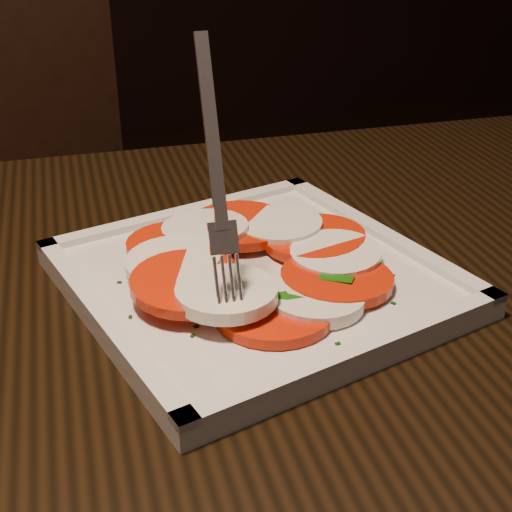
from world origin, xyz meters
TOP-DOWN VIEW (x-y plane):
  - table at (-0.12, 0.27)m, footprint 1.27×0.90m
  - chair at (-0.23, 1.08)m, footprint 0.49×0.49m
  - plate at (-0.09, 0.31)m, footprint 0.32×0.32m
  - caprese_salad at (-0.09, 0.31)m, footprint 0.21×0.24m
  - fork at (-0.13, 0.28)m, footprint 0.03×0.07m

SIDE VIEW (x-z plane):
  - chair at x=-0.23m, z-range 0.07..1.00m
  - table at x=-0.12m, z-range 0.28..1.03m
  - plate at x=-0.09m, z-range 0.75..0.76m
  - caprese_salad at x=-0.09m, z-range 0.76..0.79m
  - fork at x=-0.13m, z-range 0.79..0.96m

